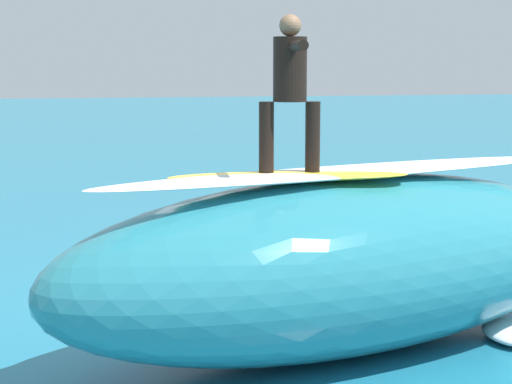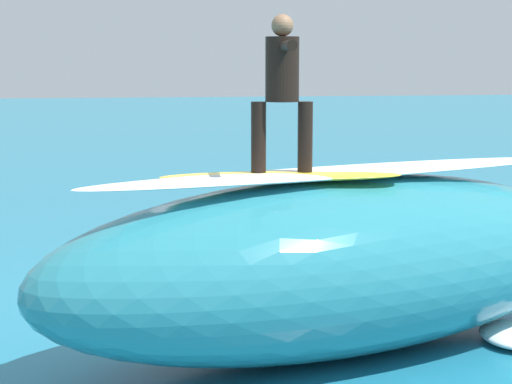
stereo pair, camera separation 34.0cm
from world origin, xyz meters
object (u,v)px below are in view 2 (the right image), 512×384
at_px(surfboard_riding, 282,176).
at_px(surfboard_paddling, 239,255).
at_px(surfer_paddling, 237,245).
at_px(surfer_riding, 282,81).

xyz_separation_m(surfboard_riding, surfboard_paddling, (-0.33, -4.42, -1.74)).
bearing_deg(surfboard_riding, surfer_paddling, -88.43).
xyz_separation_m(surfboard_paddling, surfer_paddling, (0.06, 0.12, 0.18)).
bearing_deg(surfer_paddling, surfboard_paddling, 0.00).
relative_size(surfer_riding, surfboard_paddling, 0.71).
height_order(surfer_riding, surfer_paddling, surfer_riding).
distance_m(surfer_riding, surfboard_paddling, 5.14).
distance_m(surfboard_riding, surfboard_paddling, 4.76).
relative_size(surfer_riding, surfer_paddling, 0.90).
xyz_separation_m(surfboard_riding, surfer_riding, (-0.00, 0.00, 0.88)).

